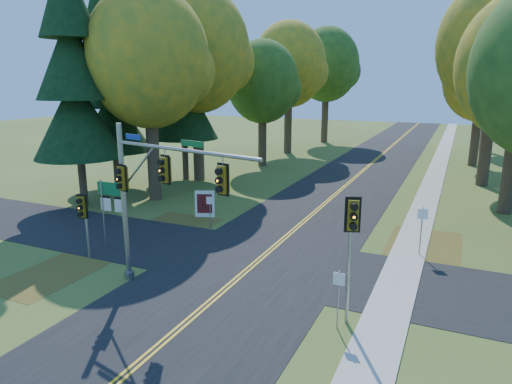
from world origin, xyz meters
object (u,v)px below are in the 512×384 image
at_px(route_sign_cluster, 112,201).
at_px(traffic_mast, 151,188).
at_px(info_kiosk, 205,204).
at_px(east_signal_pole, 352,229).

bearing_deg(route_sign_cluster, traffic_mast, -36.10).
height_order(traffic_mast, info_kiosk, traffic_mast).
relative_size(route_sign_cluster, info_kiosk, 2.11).
bearing_deg(east_signal_pole, traffic_mast, 162.45).
bearing_deg(traffic_mast, route_sign_cluster, 160.72).
relative_size(east_signal_pole, route_sign_cluster, 1.31).
bearing_deg(east_signal_pole, info_kiosk, 119.50).
xyz_separation_m(east_signal_pole, info_kiosk, (-10.88, 8.99, -2.61)).
distance_m(east_signal_pole, route_sign_cluster, 12.40).
xyz_separation_m(route_sign_cluster, info_kiosk, (1.24, 6.54, -1.61)).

